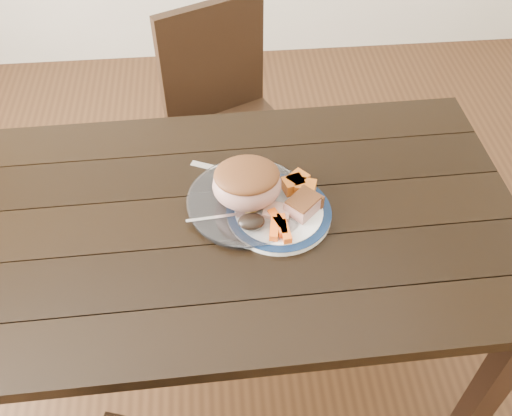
{
  "coord_description": "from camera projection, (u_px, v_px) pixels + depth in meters",
  "views": [
    {
      "loc": [
        -0.01,
        -1.02,
        1.89
      ],
      "look_at": [
        0.08,
        -0.02,
        0.8
      ],
      "focal_mm": 40.0,
      "sensor_mm": 36.0,
      "label": 1
    }
  ],
  "objects": [
    {
      "name": "dark_mushroom",
      "position": [
        251.0,
        221.0,
        1.47
      ],
      "size": [
        0.07,
        0.05,
        0.03
      ],
      "primitive_type": "ellipsoid",
      "color": "black",
      "rests_on": "dinner_plate"
    },
    {
      "name": "carving_knife",
      "position": [
        263.0,
        179.0,
        1.62
      ],
      "size": [
        0.3,
        0.15,
        0.01
      ],
      "rotation": [
        0.0,
        0.0,
        -0.42
      ],
      "color": "silver",
      "rests_on": "dining_table"
    },
    {
      "name": "pumpkin_wedges",
      "position": [
        299.0,
        185.0,
        1.56
      ],
      "size": [
        0.1,
        0.09,
        0.04
      ],
      "color": "orange",
      "rests_on": "dinner_plate"
    },
    {
      "name": "carrot_batons",
      "position": [
        280.0,
        226.0,
        1.47
      ],
      "size": [
        0.06,
        0.11,
        0.02
      ],
      "color": "#FF5F15",
      "rests_on": "dinner_plate"
    },
    {
      "name": "dinner_plate",
      "position": [
        279.0,
        213.0,
        1.53
      ],
      "size": [
        0.28,
        0.28,
        0.02
      ],
      "primitive_type": "cylinder",
      "color": "white",
      "rests_on": "dining_table"
    },
    {
      "name": "chair_far",
      "position": [
        228.0,
        115.0,
        2.19
      ],
      "size": [
        0.56,
        0.56,
        0.93
      ],
      "rotation": [
        0.0,
        0.0,
        3.57
      ],
      "color": "black",
      "rests_on": "ground"
    },
    {
      "name": "fork",
      "position": [
        225.0,
        217.0,
        1.51
      ],
      "size": [
        0.18,
        0.03,
        0.0
      ],
      "rotation": [
        0.0,
        0.0,
        0.09
      ],
      "color": "silver",
      "rests_on": "dinner_plate"
    },
    {
      "name": "roast_joint",
      "position": [
        247.0,
        185.0,
        1.51
      ],
      "size": [
        0.18,
        0.16,
        0.12
      ],
      "primitive_type": "ellipsoid",
      "color": "#AA7468",
      "rests_on": "serving_platter"
    },
    {
      "name": "ground",
      "position": [
        234.0,
        353.0,
        2.08
      ],
      "size": [
        4.0,
        4.0,
        0.0
      ],
      "primitive_type": "plane",
      "color": "#472B16",
      "rests_on": "ground"
    },
    {
      "name": "plate_rim",
      "position": [
        279.0,
        211.0,
        1.53
      ],
      "size": [
        0.28,
        0.28,
        0.02
      ],
      "primitive_type": "torus",
      "color": "#0B1A37",
      "rests_on": "dinner_plate"
    },
    {
      "name": "pork_slice",
      "position": [
        303.0,
        205.0,
        1.51
      ],
      "size": [
        0.11,
        0.11,
        0.04
      ],
      "primitive_type": "cube",
      "rotation": [
        0.0,
        0.0,
        0.76
      ],
      "color": "tan",
      "rests_on": "dinner_plate"
    },
    {
      "name": "serving_platter",
      "position": [
        247.0,
        203.0,
        1.56
      ],
      "size": [
        0.32,
        0.32,
        0.02
      ],
      "primitive_type": "cylinder",
      "color": "white",
      "rests_on": "dining_table"
    },
    {
      "name": "dining_table",
      "position": [
        227.0,
        239.0,
        1.6
      ],
      "size": [
        1.62,
        0.93,
        0.75
      ],
      "rotation": [
        0.0,
        0.0,
        0.02
      ],
      "color": "black",
      "rests_on": "ground"
    },
    {
      "name": "roasted_potatoes",
      "position": [
        260.0,
        198.0,
        1.53
      ],
      "size": [
        0.09,
        0.09,
        0.04
      ],
      "color": "gold",
      "rests_on": "dinner_plate"
    },
    {
      "name": "cut_slice",
      "position": [
        277.0,
        212.0,
        1.51
      ],
      "size": [
        0.08,
        0.07,
        0.02
      ],
      "primitive_type": "cube",
      "rotation": [
        0.0,
        0.0,
        -0.31
      ],
      "color": "tan",
      "rests_on": "serving_platter"
    }
  ]
}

